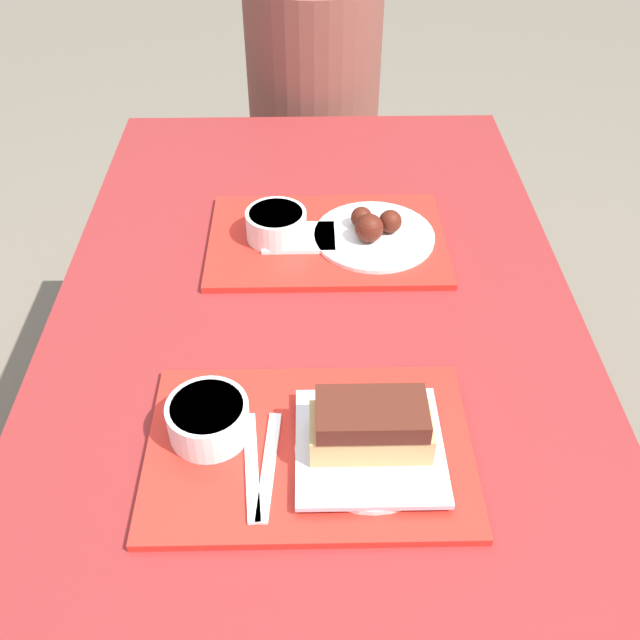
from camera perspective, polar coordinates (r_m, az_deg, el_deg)
ground_plane at (r=1.68m, az=-0.23°, el=-19.92°), size 12.00×12.00×0.00m
picnic_table at (r=1.17m, az=-0.31°, el=-5.02°), size 0.86×1.55×0.72m
picnic_bench_far at (r=2.10m, az=-0.68°, el=10.21°), size 0.82×0.28×0.46m
tray_near at (r=0.95m, az=-0.84°, el=-10.27°), size 0.43×0.29×0.01m
tray_far at (r=1.30m, az=0.58°, el=6.43°), size 0.43×0.29×0.01m
bowl_coleslaw_near at (r=0.95m, az=-8.93°, el=-7.72°), size 0.11×0.11×0.05m
brisket_sandwich_plate at (r=0.92m, az=4.03°, el=-9.17°), size 0.19×0.19×0.09m
plastic_fork_near at (r=0.93m, az=-5.49°, el=-11.50°), size 0.03×0.17×0.00m
plastic_knife_near at (r=0.93m, az=-4.11°, el=-11.51°), size 0.03×0.17×0.00m
condiment_packet at (r=0.99m, az=0.57°, el=-7.00°), size 0.04×0.03×0.01m
bowl_coleslaw_far at (r=1.28m, az=-3.52°, el=7.71°), size 0.11×0.11×0.05m
wings_plate_far at (r=1.29m, az=4.32°, el=7.12°), size 0.22×0.22×0.06m
napkin_far at (r=1.29m, az=-1.72°, el=6.62°), size 0.13×0.09×0.01m
person_seated_across at (r=1.94m, az=-0.52°, el=19.53°), size 0.34×0.34×0.71m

